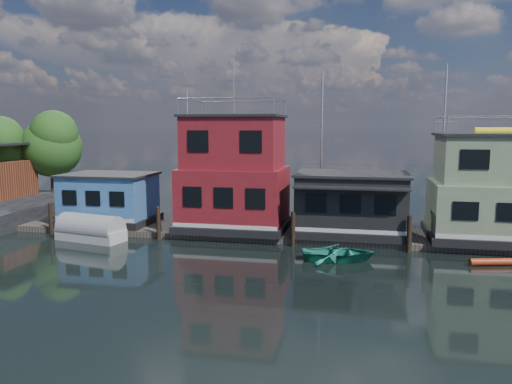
% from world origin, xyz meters
% --- Properties ---
extents(ground, '(160.00, 160.00, 0.00)m').
position_xyz_m(ground, '(0.00, 0.00, 0.00)').
color(ground, black).
rests_on(ground, ground).
extents(dock, '(48.00, 5.00, 0.40)m').
position_xyz_m(dock, '(0.00, 12.00, 0.20)').
color(dock, '#595147').
rests_on(dock, ground).
extents(houseboat_blue, '(6.40, 4.90, 3.66)m').
position_xyz_m(houseboat_blue, '(-18.00, 12.00, 2.21)').
color(houseboat_blue, black).
rests_on(houseboat_blue, dock).
extents(houseboat_red, '(7.40, 5.90, 11.86)m').
position_xyz_m(houseboat_red, '(-8.50, 12.00, 4.10)').
color(houseboat_red, black).
rests_on(houseboat_red, dock).
extents(houseboat_dark, '(7.40, 6.10, 4.06)m').
position_xyz_m(houseboat_dark, '(-0.50, 11.98, 2.42)').
color(houseboat_dark, black).
rests_on(houseboat_dark, dock).
extents(houseboat_green, '(8.40, 5.90, 7.03)m').
position_xyz_m(houseboat_green, '(8.50, 12.00, 3.55)').
color(houseboat_green, black).
rests_on(houseboat_green, dock).
extents(pilings, '(42.28, 0.28, 2.20)m').
position_xyz_m(pilings, '(-0.33, 9.20, 1.10)').
color(pilings, '#2D2116').
rests_on(pilings, ground).
extents(background_masts, '(36.40, 0.16, 12.00)m').
position_xyz_m(background_masts, '(4.76, 18.00, 5.55)').
color(background_masts, silver).
rests_on(background_masts, ground).
extents(red_kayak, '(2.73, 1.04, 0.40)m').
position_xyz_m(red_kayak, '(7.32, 7.16, 0.20)').
color(red_kayak, '#B73313').
rests_on(red_kayak, ground).
extents(tarp_runabout, '(4.89, 2.76, 1.87)m').
position_xyz_m(tarp_runabout, '(-17.29, 8.04, 0.70)').
color(tarp_runabout, beige).
rests_on(tarp_runabout, ground).
extents(dinghy_teal, '(4.54, 3.58, 0.85)m').
position_xyz_m(dinghy_teal, '(-1.01, 6.39, 0.42)').
color(dinghy_teal, teal).
rests_on(dinghy_teal, ground).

